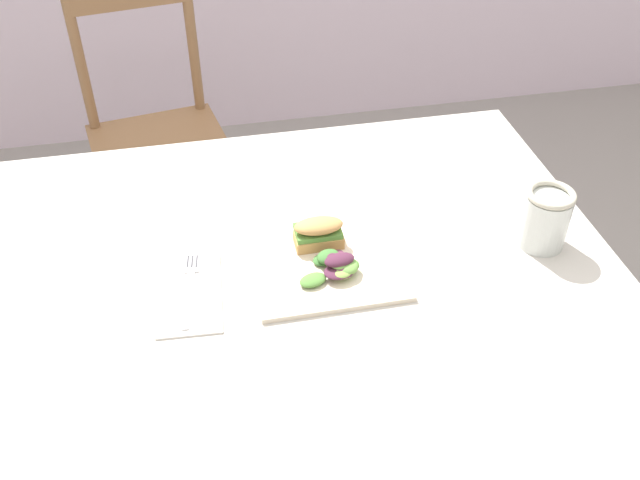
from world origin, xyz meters
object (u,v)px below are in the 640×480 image
(sandwich_half_front, at_px, (318,232))
(mason_jar_iced_tea, at_px, (545,221))
(plate_lunch, at_px, (324,260))
(fork_on_napkin, at_px, (190,284))
(chair_wooden_far, at_px, (157,138))
(dining_table, at_px, (279,326))

(sandwich_half_front, distance_m, mason_jar_iced_tea, 0.42)
(plate_lunch, distance_m, sandwich_half_front, 0.05)
(plate_lunch, relative_size, fork_on_napkin, 1.44)
(chair_wooden_far, xyz_separation_m, plate_lunch, (0.32, -1.00, 0.30))
(dining_table, bearing_deg, chair_wooden_far, 102.15)
(chair_wooden_far, xyz_separation_m, sandwich_half_front, (0.31, -0.96, 0.33))
(mason_jar_iced_tea, bearing_deg, fork_on_napkin, 179.02)
(chair_wooden_far, height_order, sandwich_half_front, chair_wooden_far)
(plate_lunch, distance_m, mason_jar_iced_tea, 0.41)
(plate_lunch, xyz_separation_m, fork_on_napkin, (-0.25, -0.02, 0.00))
(plate_lunch, height_order, mason_jar_iced_tea, mason_jar_iced_tea)
(chair_wooden_far, bearing_deg, plate_lunch, -72.45)
(chair_wooden_far, relative_size, plate_lunch, 3.25)
(plate_lunch, bearing_deg, fork_on_napkin, -176.15)
(dining_table, xyz_separation_m, mason_jar_iced_tea, (0.50, 0.01, 0.17))
(chair_wooden_far, height_order, mason_jar_iced_tea, chair_wooden_far)
(sandwich_half_front, distance_m, fork_on_napkin, 0.25)
(plate_lunch, relative_size, sandwich_half_front, 2.95)
(dining_table, distance_m, chair_wooden_far, 1.07)
(plate_lunch, bearing_deg, chair_wooden_far, 107.55)
(chair_wooden_far, relative_size, sandwich_half_front, 9.58)
(dining_table, xyz_separation_m, plate_lunch, (0.09, 0.03, 0.12))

